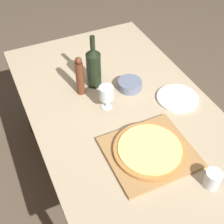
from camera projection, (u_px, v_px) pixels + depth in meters
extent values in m
plane|color=brown|center=(119.00, 183.00, 2.23)|extent=(12.00, 12.00, 0.00)
cube|color=tan|center=(122.00, 110.00, 1.71)|extent=(0.96, 1.63, 0.03)
cylinder|color=brown|center=(26.00, 98.00, 2.33)|extent=(0.06, 0.06, 0.72)
cylinder|color=brown|center=(127.00, 70.00, 2.58)|extent=(0.06, 0.06, 0.72)
cube|color=#A87A47|center=(149.00, 152.00, 1.47)|extent=(0.40, 0.36, 0.02)
cylinder|color=#BC7A3D|center=(150.00, 150.00, 1.46)|extent=(0.34, 0.34, 0.02)
cylinder|color=#EAD67A|center=(150.00, 148.00, 1.45)|extent=(0.30, 0.30, 0.01)
cylinder|color=black|center=(94.00, 70.00, 1.77)|extent=(0.08, 0.08, 0.21)
cone|color=black|center=(93.00, 51.00, 1.68)|extent=(0.08, 0.08, 0.04)
cylinder|color=black|center=(92.00, 43.00, 1.64)|extent=(0.03, 0.03, 0.07)
cylinder|color=#5B2D19|center=(80.00, 79.00, 1.72)|extent=(0.04, 0.04, 0.20)
sphere|color=#5B2D19|center=(78.00, 61.00, 1.63)|extent=(0.04, 0.04, 0.04)
cylinder|color=silver|center=(107.00, 107.00, 1.70)|extent=(0.06, 0.06, 0.00)
cylinder|color=silver|center=(107.00, 102.00, 1.68)|extent=(0.01, 0.01, 0.06)
cylinder|color=silver|center=(106.00, 93.00, 1.63)|extent=(0.08, 0.08, 0.07)
cylinder|color=slate|center=(130.00, 85.00, 1.80)|extent=(0.14, 0.14, 0.05)
cylinder|color=silver|center=(213.00, 179.00, 1.33)|extent=(0.07, 0.07, 0.08)
cylinder|color=white|center=(178.00, 98.00, 1.74)|extent=(0.23, 0.23, 0.01)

